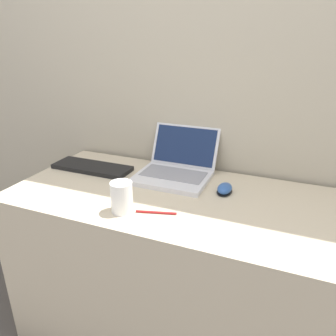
{
  "coord_description": "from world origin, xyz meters",
  "views": [
    {
      "loc": [
        0.4,
        -0.78,
        1.34
      ],
      "look_at": [
        -0.08,
        0.4,
        0.83
      ],
      "focal_mm": 35.0,
      "sensor_mm": 36.0,
      "label": 1
    }
  ],
  "objects": [
    {
      "name": "laptop",
      "position": [
        -0.08,
        0.5,
        0.79
      ],
      "size": [
        0.32,
        0.34,
        0.2
      ],
      "color": "silver",
      "rests_on": "desk"
    },
    {
      "name": "drink_cup",
      "position": [
        -0.14,
        0.12,
        0.81
      ],
      "size": [
        0.08,
        0.08,
        0.11
      ],
      "color": "white",
      "rests_on": "desk"
    },
    {
      "name": "computer_mouse",
      "position": [
        0.16,
        0.41,
        0.77
      ],
      "size": [
        0.06,
        0.1,
        0.04
      ],
      "color": "black",
      "rests_on": "desk"
    },
    {
      "name": "pen",
      "position": [
        -0.03,
        0.15,
        0.76
      ],
      "size": [
        0.14,
        0.05,
        0.01
      ],
      "color": "#A51E1E",
      "rests_on": "desk"
    },
    {
      "name": "external_keyboard",
      "position": [
        -0.48,
        0.41,
        0.76
      ],
      "size": [
        0.38,
        0.13,
        0.02
      ],
      "color": "black",
      "rests_on": "desk"
    },
    {
      "name": "wall_back",
      "position": [
        0.0,
        0.67,
        1.25
      ],
      "size": [
        7.0,
        0.04,
        2.5
      ],
      "color": "#BCB299",
      "rests_on": "ground_plane"
    },
    {
      "name": "desk",
      "position": [
        0.0,
        0.31,
        0.38
      ],
      "size": [
        1.37,
        0.63,
        0.75
      ],
      "color": "beige",
      "rests_on": "ground_plane"
    }
  ]
}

